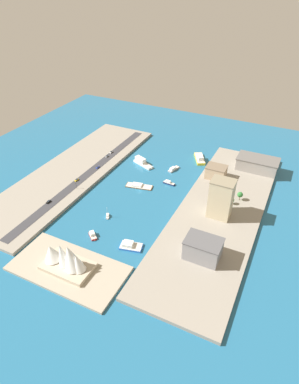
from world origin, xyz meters
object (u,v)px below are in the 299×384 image
Objects in this scene: catamaran_blue at (130,246)px; taxi_yellow_cab at (77,180)px; patrol_launch_navy at (169,183)px; van_white at (111,152)px; ferry_white_commuter at (142,162)px; barge_flat_brown at (139,186)px; sedan_silver at (107,156)px; yacht_sleek_gray at (173,169)px; tugboat_red at (93,235)px; ferry_yellow_fast at (200,158)px; hatchback_blue at (98,167)px; office_block_beige at (221,199)px; warehouse_low_gray at (203,249)px; suv_black at (48,202)px; traffic_light_waterfront at (76,185)px; sailboat_small_white at (108,216)px; apartment_midrise_tan at (216,172)px; opera_landmark at (66,259)px; carpark_squat_concrete at (257,164)px.

taxi_yellow_cab reaches higher than catamaran_blue.
patrol_launch_navy is 2.61× the size of van_white.
ferry_white_commuter reaches higher than catamaran_blue.
catamaran_blue is (-33.73, 78.25, 0.61)m from barge_flat_brown.
yacht_sleek_gray is at bearing -171.50° from sedan_silver.
tugboat_red is at bearing 135.17° from taxi_yellow_cab.
ferry_yellow_fast reaches higher than hatchback_blue.
office_block_beige reaches higher than hatchback_blue.
warehouse_low_gray is 5.24× the size of taxi_yellow_cab.
ferry_white_commuter is at bearing -45.49° from warehouse_low_gray.
taxi_yellow_cab is 1.00× the size of suv_black.
traffic_light_waterfront reaches higher than ferry_white_commuter.
sailboat_small_white is 0.56× the size of apartment_midrise_tan.
apartment_midrise_tan reaches higher than sedan_silver.
opera_landmark reaches higher than traffic_light_waterfront.
tugboat_red is at bearing 75.98° from patrol_launch_navy.
ferry_yellow_fast is 156.71m from catamaran_blue.
traffic_light_waterfront is at bearing 33.67° from barge_flat_brown.
patrol_launch_navy is 0.51× the size of warehouse_low_gray.
office_block_beige is (-66.48, 58.23, 19.45)m from yacht_sleek_gray.
carpark_squat_concrete reaches higher than patrol_launch_navy.
sailboat_small_white is 169.21m from carpark_squat_concrete.
traffic_light_waterfront is at bearing 51.99° from ferry_yellow_fast.
traffic_light_waterfront is (48.26, -20.92, 6.25)m from sailboat_small_white.
carpark_squat_concrete reaches higher than van_white.
taxi_yellow_cab is at bearing 32.91° from carpark_squat_concrete.
sailboat_small_white is at bearing 25.40° from office_block_beige.
yacht_sleek_gray is at bearing -98.21° from tugboat_red.
van_white reaches higher than sedan_silver.
barge_flat_brown is 63.06m from taxi_yellow_cab.
catamaran_blue is 0.45× the size of carpark_squat_concrete.
office_block_beige reaches higher than suv_black.
tugboat_red is (-17.94, 122.35, -1.39)m from ferry_white_commuter.
opera_landmark reaches higher than taxi_yellow_cab.
warehouse_low_gray is at bearing 85.60° from carpark_squat_concrete.
catamaran_blue reaches higher than yacht_sleek_gray.
patrol_launch_navy is at bearing 34.97° from apartment_midrise_tan.
ferry_white_commuter reaches higher than van_white.
tugboat_red is at bearing 136.88° from traffic_light_waterfront.
sailboat_small_white is at bearing 150.27° from taxi_yellow_cab.
carpark_squat_concrete reaches higher than barge_flat_brown.
carpark_squat_concrete is 8.31× the size of taxi_yellow_cab.
apartment_midrise_tan reaches higher than patrol_launch_navy.
van_white is at bearing 19.23° from ferry_yellow_fast.
apartment_midrise_tan is at bearing -179.62° from van_white.
yacht_sleek_gray is (-20.84, -99.70, 0.25)m from sailboat_small_white.
warehouse_low_gray is 184.61m from van_white.
opera_landmark is at bearing 84.84° from yacht_sleek_gray.
taxi_yellow_cab is at bearing 90.18° from van_white.
traffic_light_waterfront is at bearing 127.03° from taxi_yellow_cab.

